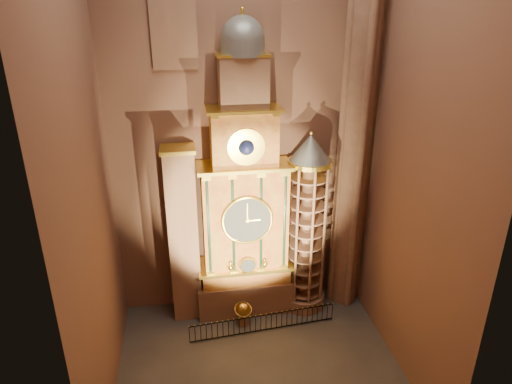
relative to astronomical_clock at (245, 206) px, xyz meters
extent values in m
plane|color=#383330|center=(0.00, -4.96, -6.68)|extent=(14.00, 14.00, 0.00)
plane|color=brown|center=(0.00, 1.04, 4.32)|extent=(22.00, 0.00, 22.00)
plane|color=brown|center=(-7.00, -4.96, 4.32)|extent=(0.00, 22.00, 22.00)
plane|color=brown|center=(7.00, -4.96, 4.32)|extent=(0.00, 22.00, 22.00)
cube|color=#8C634C|center=(0.00, 0.04, -5.68)|extent=(5.60, 2.20, 2.00)
cube|color=#973921|center=(0.00, 0.04, -4.18)|extent=(5.00, 2.00, 1.00)
cube|color=#FFDD4B|center=(0.00, -0.01, -3.63)|extent=(5.40, 2.30, 0.18)
cube|color=#973921|center=(0.00, 0.04, -0.68)|extent=(4.60, 2.00, 6.00)
cylinder|color=black|center=(-2.05, -0.82, -0.68)|extent=(0.32, 0.32, 5.60)
cylinder|color=black|center=(-0.75, -0.82, -0.68)|extent=(0.32, 0.32, 5.60)
cylinder|color=black|center=(0.75, -0.82, -0.68)|extent=(0.32, 0.32, 5.60)
cylinder|color=black|center=(2.05, -0.82, -0.68)|extent=(0.32, 0.32, 5.60)
cube|color=#FFDD4B|center=(0.00, -0.01, 2.37)|extent=(5.00, 2.25, 0.18)
cylinder|color=#2D3033|center=(0.00, -0.97, -0.38)|extent=(2.60, 0.12, 2.60)
torus|color=#FFDD4B|center=(0.00, -1.02, -0.38)|extent=(2.80, 0.16, 2.80)
cylinder|color=#FFDD4B|center=(0.00, -1.12, -3.08)|extent=(0.90, 0.10, 0.90)
sphere|color=#FFDD4B|center=(-0.95, -1.07, -3.13)|extent=(0.36, 0.36, 0.36)
sphere|color=#FFDD4B|center=(0.95, -1.07, -3.13)|extent=(0.36, 0.36, 0.36)
cube|color=#973921|center=(0.00, 0.04, 3.82)|extent=(3.40, 1.80, 3.00)
sphere|color=#0B0D38|center=(0.00, -0.87, 3.62)|extent=(0.80, 0.80, 0.80)
cube|color=#FFDD4B|center=(0.00, -0.01, 5.37)|extent=(3.80, 2.00, 0.15)
cube|color=#8C634C|center=(0.00, 0.04, 6.62)|extent=(2.40, 1.60, 2.60)
sphere|color=slate|center=(0.00, 0.04, 8.72)|extent=(2.10, 2.10, 2.10)
cylinder|color=#FFDD4B|center=(0.00, 0.04, 9.62)|extent=(0.14, 0.14, 0.80)
cube|color=#8C634C|center=(-3.40, 0.04, -1.68)|extent=(1.60, 1.40, 10.00)
cube|color=#FFDD4B|center=(-3.40, -0.38, -3.68)|extent=(1.35, 0.10, 2.10)
cube|color=#512115|center=(-3.40, -0.44, -3.68)|extent=(1.05, 0.04, 1.75)
cube|color=#FFDD4B|center=(-3.40, -0.38, -1.08)|extent=(1.35, 0.10, 2.10)
cube|color=#512115|center=(-3.40, -0.44, -1.08)|extent=(1.05, 0.04, 1.75)
cube|color=#FFDD4B|center=(-3.40, -0.38, 1.52)|extent=(1.35, 0.10, 2.10)
cube|color=#512115|center=(-3.40, -0.44, 1.52)|extent=(1.05, 0.04, 1.75)
cube|color=#FFDD4B|center=(-3.40, 0.04, 3.42)|extent=(1.80, 1.60, 0.20)
cylinder|color=#8C634C|center=(3.50, -0.26, -6.28)|extent=(2.50, 2.50, 0.80)
cylinder|color=#8C634C|center=(3.50, -0.26, -1.78)|extent=(0.70, 0.70, 8.20)
cylinder|color=#FFDD4B|center=(3.50, -0.26, 2.42)|extent=(2.40, 2.40, 0.25)
cone|color=slate|center=(3.50, -0.26, 3.22)|extent=(2.30, 2.30, 1.50)
sphere|color=#FFDD4B|center=(3.50, -0.26, 4.02)|extent=(0.20, 0.20, 0.20)
cylinder|color=#8C634C|center=(6.10, 0.04, 4.32)|extent=(1.60, 1.60, 22.00)
cylinder|color=#8C634C|center=(6.90, 0.04, 4.32)|extent=(0.44, 0.44, 22.00)
cylinder|color=#8C634C|center=(5.30, 0.04, 4.32)|extent=(0.44, 0.44, 22.00)
cylinder|color=#8C634C|center=(6.10, 0.84, 4.32)|extent=(0.44, 0.44, 22.00)
cylinder|color=#8C634C|center=(6.10, -0.76, 4.32)|extent=(0.44, 0.44, 22.00)
cube|color=navy|center=(-3.20, 0.98, 9.82)|extent=(2.00, 0.10, 5.00)
cube|color=#8C634C|center=(-3.20, 0.92, 9.82)|extent=(2.20, 0.06, 5.20)
cylinder|color=#8C634C|center=(-0.36, -1.58, -6.36)|extent=(0.54, 0.54, 0.63)
sphere|color=#C08A36|center=(-0.36, -1.58, -5.64)|extent=(0.81, 0.81, 0.81)
torus|color=#C08A36|center=(-0.36, -1.58, -5.64)|extent=(1.17, 1.12, 0.44)
cube|color=black|center=(0.66, -2.35, -5.57)|extent=(8.16, 0.73, 0.05)
cube|color=black|center=(0.66, -2.35, -6.58)|extent=(8.16, 0.73, 0.05)
camera|label=1|loc=(-3.07, -22.42, 10.43)|focal=32.00mm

